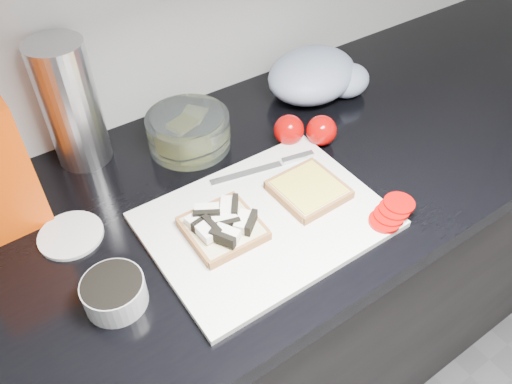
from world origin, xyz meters
The scene contains 13 objects.
base_cabinet centered at (0.00, 1.20, 0.43)m, with size 3.50×0.60×0.86m, color black.
countertop centered at (0.00, 1.20, 0.88)m, with size 3.50×0.64×0.04m, color black.
cutting_board centered at (0.04, 1.09, 0.91)m, with size 0.40×0.30×0.01m, color silver.
bread_left centered at (-0.04, 1.11, 0.92)m, with size 0.13×0.13×0.04m.
bread_right centered at (0.14, 1.10, 0.92)m, with size 0.13×0.13×0.02m.
tomato_slices centered at (0.22, 0.97, 0.92)m, with size 0.11×0.07×0.02m.
knife centered at (0.13, 1.19, 0.92)m, with size 0.21×0.06×0.01m.
seed_tub centered at (-0.24, 1.08, 0.93)m, with size 0.09×0.09×0.05m.
tub_lid centered at (-0.25, 1.25, 0.90)m, with size 0.11×0.11×0.01m, color silver.
glass_bowl centered at (0.03, 1.36, 0.93)m, with size 0.17×0.17×0.07m.
steel_canister centered at (-0.16, 1.44, 1.02)m, with size 0.10×0.10×0.25m, color #B4B5B9.
grocery_bag centered at (0.37, 1.36, 0.95)m, with size 0.27×0.23×0.10m.
whole_tomatoes centered at (0.23, 1.23, 0.93)m, with size 0.12×0.10×0.06m.
Camera 1 is at (-0.31, 0.61, 1.54)m, focal length 35.00 mm.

